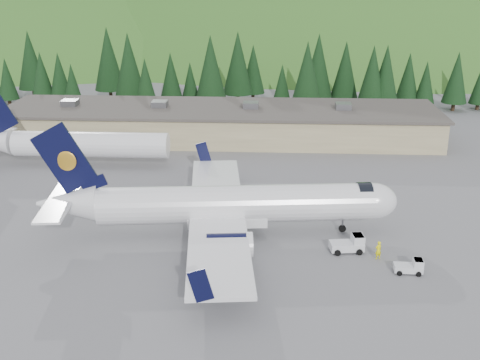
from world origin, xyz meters
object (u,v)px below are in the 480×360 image
object	(u,v)px
airliner	(226,205)
baggage_tug_b	(411,267)
baggage_tug_a	(350,244)
second_airliner	(71,143)
terminal_building	(220,122)
ramp_worker	(378,250)

from	to	relation	value
airliner	baggage_tug_b	bearing A→B (deg)	-29.06
airliner	baggage_tug_a	distance (m)	13.30
second_airliner	airliner	bearing A→B (deg)	-42.87
airliner	terminal_building	world-z (taller)	airliner
second_airliner	baggage_tug_a	world-z (taller)	second_airliner
airliner	baggage_tug_b	distance (m)	19.51
terminal_building	ramp_worker	size ratio (longest dim) A/B	37.92
airliner	terminal_building	distance (m)	38.32
second_airliner	baggage_tug_b	xyz separation A→B (m)	(41.62, -29.65, -2.70)
baggage_tug_a	baggage_tug_b	distance (m)	6.66
second_airliner	ramp_worker	size ratio (longest dim) A/B	14.69
second_airliner	terminal_building	distance (m)	25.55
second_airliner	baggage_tug_b	distance (m)	51.17
baggage_tug_a	ramp_worker	xyz separation A→B (m)	(2.57, -1.52, 0.15)
baggage_tug_b	ramp_worker	world-z (taller)	ramp_worker
airliner	baggage_tug_a	size ratio (longest dim) A/B	10.80
terminal_building	ramp_worker	distance (m)	47.06
baggage_tug_b	terminal_building	xyz separation A→B (m)	(-21.70, 45.65, 2.00)
baggage_tug_b	ramp_worker	xyz separation A→B (m)	(-2.61, 2.67, 0.31)
airliner	second_airliner	bearing A→B (deg)	131.01
second_airliner	baggage_tug_a	distance (m)	44.52
baggage_tug_a	terminal_building	distance (m)	44.67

